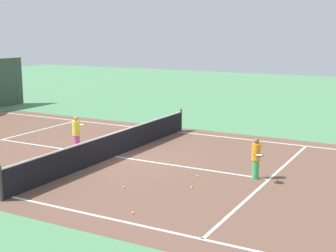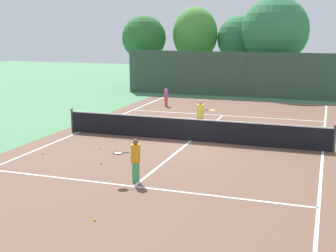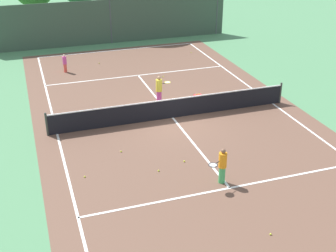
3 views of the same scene
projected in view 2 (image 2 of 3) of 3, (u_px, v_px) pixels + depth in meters
name	position (u px, v px, depth m)	size (l,w,h in m)	color
ground_plane	(191.00, 141.00, 20.56)	(80.00, 80.00, 0.00)	#4C8456
court_surface	(191.00, 141.00, 20.56)	(13.00, 25.00, 0.01)	brown
tennis_net	(191.00, 130.00, 20.45)	(11.90, 0.10, 1.10)	#333833
perimeter_fence	(247.00, 75.00, 33.19)	(18.00, 0.12, 3.20)	#384C3D
tree_0	(241.00, 39.00, 37.78)	(3.76, 3.76, 5.87)	brown
tree_1	(144.00, 38.00, 38.40)	(3.61, 3.61, 5.86)	brown
tree_2	(195.00, 34.00, 38.01)	(3.62, 3.53, 6.53)	brown
tree_3	(275.00, 30.00, 34.97)	(5.00, 5.00, 7.17)	brown
player_0	(201.00, 116.00, 22.14)	(0.90, 0.58, 1.52)	#D14799
player_1	(135.00, 160.00, 14.94)	(0.87, 0.62, 1.42)	#3FA559
player_2	(166.00, 97.00, 29.52)	(0.24, 0.24, 1.13)	#E54C3F
ball_crate	(241.00, 133.00, 21.32)	(0.41, 0.31, 0.43)	red
tennis_ball_0	(312.00, 110.00, 28.03)	(0.07, 0.07, 0.07)	#CCE533
tennis_ball_1	(205.00, 105.00, 29.81)	(0.07, 0.07, 0.07)	#CCE533
tennis_ball_2	(244.00, 119.00, 25.35)	(0.07, 0.07, 0.07)	#CCE533
tennis_ball_3	(100.00, 148.00, 19.21)	(0.07, 0.07, 0.07)	#CCE533
tennis_ball_4	(135.00, 163.00, 17.03)	(0.07, 0.07, 0.07)	#CCE533
tennis_ball_5	(101.00, 163.00, 17.08)	(0.07, 0.07, 0.07)	#CCE533
tennis_ball_6	(43.00, 153.00, 18.40)	(0.07, 0.07, 0.07)	#CCE533
tennis_ball_7	(95.00, 220.00, 12.03)	(0.07, 0.07, 0.07)	#CCE533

